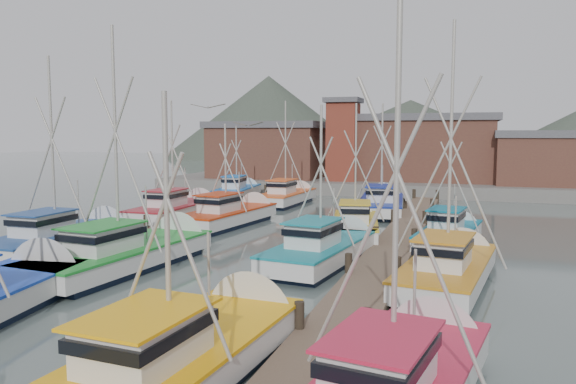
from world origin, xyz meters
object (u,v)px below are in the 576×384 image
(boat_4, at_px, (131,252))
(boat_12, at_px, (288,196))
(boat_8, at_px, (232,215))
(lookout_tower, at_px, (343,139))
(boat_1, at_px, (188,354))

(boat_4, xyz_separation_m, boat_12, (-0.25, 24.14, -0.01))
(boat_4, xyz_separation_m, boat_8, (-0.45, 12.44, -0.02))
(boat_4, relative_size, boat_12, 1.23)
(lookout_tower, distance_m, boat_12, 12.60)
(boat_8, height_order, boat_12, boat_12)
(boat_12, bearing_deg, lookout_tower, 81.47)
(lookout_tower, relative_size, boat_8, 0.88)
(boat_12, bearing_deg, boat_4, -86.62)
(lookout_tower, distance_m, boat_8, 23.74)
(lookout_tower, height_order, boat_12, lookout_tower)
(boat_1, relative_size, boat_8, 1.03)
(lookout_tower, distance_m, boat_1, 46.07)
(boat_1, relative_size, boat_12, 1.04)
(boat_1, bearing_deg, boat_12, 108.19)
(boat_8, bearing_deg, boat_4, -80.73)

